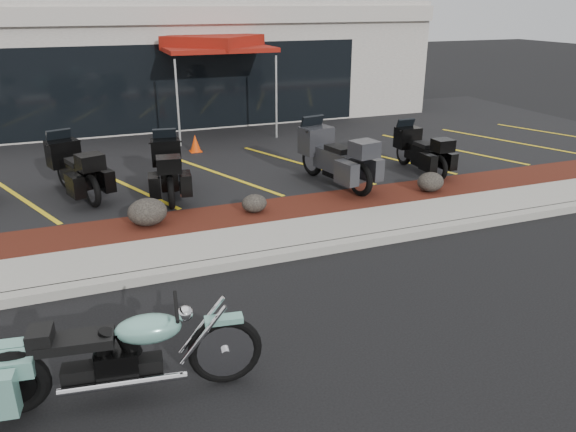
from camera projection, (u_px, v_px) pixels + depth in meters
name	position (u px, v px, depth m)	size (l,w,h in m)	color
ground	(312.00, 281.00, 8.56)	(90.00, 90.00, 0.00)	black
curb	(290.00, 254.00, 9.31)	(24.00, 0.25, 0.15)	gray
sidewalk	(276.00, 238.00, 9.92)	(24.00, 1.20, 0.15)	gray
mulch_bed	(255.00, 215.00, 10.96)	(24.00, 1.20, 0.16)	black
upper_lot	(195.00, 151.00, 15.66)	(26.00, 9.60, 0.15)	black
dealership_building	(154.00, 59.00, 20.42)	(18.00, 8.16, 4.00)	gray
boulder_left	(147.00, 212.00, 10.19)	(0.71, 0.59, 0.50)	black
boulder_mid	(254.00, 203.00, 10.85)	(0.50, 0.41, 0.35)	black
boulder_right	(430.00, 182.00, 12.02)	(0.59, 0.49, 0.42)	black
hero_cruiser	(225.00, 341.00, 6.10)	(3.06, 0.78, 1.08)	#6AA597
touring_black_front	(62.00, 159.00, 12.13)	(2.24, 0.85, 1.30)	black
touring_black_mid	(166.00, 157.00, 12.32)	(2.19, 0.84, 1.28)	black
touring_grey	(312.00, 146.00, 12.97)	(2.44, 0.93, 1.42)	#2D2E32
touring_black_rear	(405.00, 142.00, 13.88)	(2.00, 0.76, 1.16)	black
traffic_cone	(195.00, 143.00, 15.22)	(0.30, 0.30, 0.47)	#DC3D07
popup_canopy	(213.00, 44.00, 16.72)	(3.95, 3.95, 2.90)	silver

